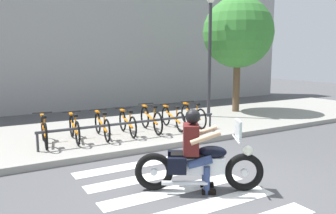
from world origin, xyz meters
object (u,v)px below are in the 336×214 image
Objects in this scene: rider at (196,144)px; bicycle_4 at (151,119)px; bicycle_0 at (44,131)px; bicycle_2 at (102,125)px; bicycle_1 at (74,128)px; tree_near_rack at (238,33)px; bike_rack at (136,123)px; street_lamp at (210,47)px; bicycle_6 at (193,115)px; bicycle_3 at (127,123)px; bicycle_5 at (173,118)px; motorcycle at (200,165)px.

rider is 4.13m from bicycle_4.
bicycle_0 is 0.95× the size of bicycle_2.
bicycle_2 is at bearing 0.05° from bicycle_1.
tree_near_rack is at bearing 14.17° from bicycle_2.
bike_rack is 1.10× the size of tree_near_rack.
rider is 0.33× the size of street_lamp.
bicycle_1 is 3.74m from bicycle_6.
bicycle_3 is at bearing 0.02° from bicycle_1.
tree_near_rack is (1.67, 0.40, 0.56)m from street_lamp.
bicycle_1 is at bearing -167.57° from street_lamp.
street_lamp is (2.23, 1.15, 2.21)m from bicycle_5.
motorcycle reaches higher than bicycle_3.
bicycle_1 is 1.50m from bicycle_3.
bicycle_2 is at bearing 95.76° from motorcycle.
bike_rack is (0.35, 3.44, 0.10)m from motorcycle.
rider is 8.35m from tree_near_rack.
rider is at bearing -129.02° from street_lamp.
tree_near_rack is at bearing 18.48° from bicycle_4.
bicycle_3 is 0.91× the size of bicycle_4.
bicycle_6 reaches higher than bicycle_1.
bicycle_5 is at bearing 0.01° from bicycle_3.
street_lamp is at bearing -166.50° from tree_near_rack.
bike_rack is at bearing -143.53° from bicycle_4.
rider reaches higher than bicycle_3.
tree_near_rack is (5.74, 5.54, 2.78)m from motorcycle.
rider is 0.88× the size of bicycle_5.
bicycle_4 is at bearing -179.89° from bicycle_5.
rider reaches higher than bicycle_1.
motorcycle is 1.27× the size of bicycle_1.
bicycle_4 is (2.25, -0.00, 0.02)m from bicycle_1.
bicycle_1 is 0.75m from bicycle_2.
bicycle_5 is (2.99, 0.00, -0.01)m from bicycle_1.
street_lamp is at bearing 50.98° from rider.
bicycle_1 is 1.02× the size of bicycle_3.
bike_rack is at bearing 83.14° from rider.
bicycle_4 reaches higher than bike_rack.
bicycle_5 is 3.34m from street_lamp.
bicycle_0 is 0.35× the size of tree_near_rack.
motorcycle is at bearing -94.95° from bicycle_3.
motorcycle is at bearing -122.99° from bicycle_6.
bicycle_5 is 0.37× the size of street_lamp.
street_lamp is (4.07, 5.14, 2.23)m from motorcycle.
rider is 3.99m from bicycle_3.
bicycle_4 reaches higher than bicycle_5.
bicycle_5 reaches higher than bike_rack.
motorcycle is 4.16m from bicycle_1.
tree_near_rack reaches higher than bicycle_5.
tree_near_rack is at bearing 21.33° from bike_rack.
rider is at bearing -65.06° from bicycle_0.
bicycle_6 is (2.66, 3.95, -0.34)m from rider.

